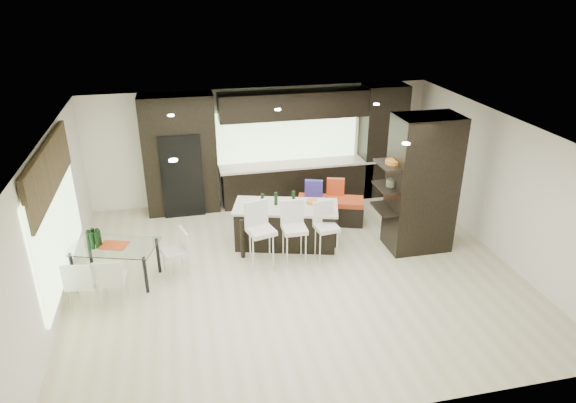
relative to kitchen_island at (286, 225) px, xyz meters
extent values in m
plane|color=beige|center=(-0.05, -1.05, -0.43)|extent=(8.00, 8.00, 0.00)
cube|color=white|center=(-0.05, 2.45, 0.92)|extent=(8.00, 0.02, 2.70)
cube|color=white|center=(-4.05, -1.05, 0.92)|extent=(0.02, 7.00, 2.70)
cube|color=white|center=(3.95, -1.05, 0.92)|extent=(0.02, 7.00, 2.70)
cube|color=white|center=(-0.05, -1.05, 2.27)|extent=(8.00, 7.00, 0.02)
cube|color=#B2D199|center=(-4.01, -0.85, 0.92)|extent=(0.04, 3.20, 1.90)
cube|color=#B2D199|center=(0.55, 2.41, 1.12)|extent=(3.40, 0.04, 1.20)
cube|color=brown|center=(-3.98, -0.85, 1.82)|extent=(0.08, 3.00, 0.80)
cube|color=white|center=(-0.05, -0.80, 2.25)|extent=(4.00, 3.00, 0.02)
cube|color=black|center=(0.45, 2.12, 0.92)|extent=(6.80, 0.68, 2.70)
cube|color=black|center=(-1.95, 2.07, 0.52)|extent=(0.90, 0.68, 1.90)
cube|color=black|center=(2.55, -0.65, 0.92)|extent=(1.20, 0.80, 2.70)
cube|color=black|center=(0.00, 0.00, 0.00)|extent=(2.20, 1.40, 0.85)
cube|color=silver|center=(-0.63, -0.77, 0.09)|extent=(0.56, 0.56, 1.03)
cube|color=silver|center=(0.00, -0.76, 0.07)|extent=(0.44, 0.44, 0.99)
cube|color=silver|center=(0.63, -0.74, 0.04)|extent=(0.46, 0.46, 0.93)
cube|color=black|center=(1.18, 0.79, -0.15)|extent=(1.54, 0.99, 0.55)
cube|color=white|center=(-3.22, -0.66, -0.07)|extent=(1.64, 1.23, 0.70)
cube|color=silver|center=(-3.22, -1.38, -0.01)|extent=(0.49, 0.49, 0.83)
cube|color=silver|center=(-3.68, -1.38, 0.00)|extent=(0.51, 0.51, 0.84)
cube|color=silver|center=(-2.20, -0.66, -0.03)|extent=(0.53, 0.53, 0.79)
camera|label=1|loc=(-1.95, -9.00, 4.67)|focal=32.00mm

